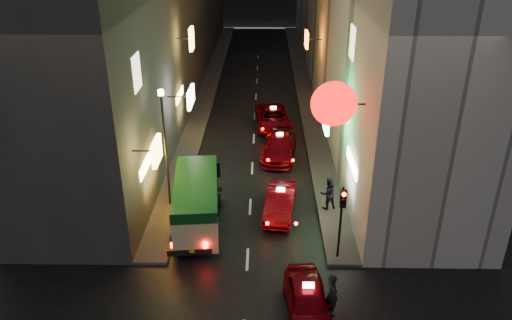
# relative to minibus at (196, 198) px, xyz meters

# --- Properties ---
(sidewalk_left) EXTENTS (1.50, 52.00, 0.15)m
(sidewalk_left) POSITION_rel_minibus_xyz_m (-1.72, 22.84, -1.49)
(sidewalk_left) COLOR #413E3C
(sidewalk_left) RESTS_ON ground
(sidewalk_right) EXTENTS (1.50, 52.00, 0.15)m
(sidewalk_right) POSITION_rel_minibus_xyz_m (6.78, 22.84, -1.49)
(sidewalk_right) COLOR #413E3C
(sidewalk_right) RESTS_ON ground
(minibus) EXTENTS (2.57, 5.94, 2.48)m
(minibus) POSITION_rel_minibus_xyz_m (0.00, 0.00, 0.00)
(minibus) COLOR beige
(minibus) RESTS_ON ground
(taxi_near) EXTENTS (2.38, 5.10, 1.75)m
(taxi_near) POSITION_rel_minibus_xyz_m (4.91, -6.09, -0.77)
(taxi_near) COLOR #6A0109
(taxi_near) RESTS_ON ground
(taxi_second) EXTENTS (2.56, 4.99, 1.69)m
(taxi_second) POSITION_rel_minibus_xyz_m (4.09, 1.23, -0.80)
(taxi_second) COLOR #6A0109
(taxi_second) RESTS_ON ground
(taxi_third) EXTENTS (2.77, 5.45, 1.83)m
(taxi_third) POSITION_rel_minibus_xyz_m (4.22, 8.10, -0.73)
(taxi_third) COLOR #6A0109
(taxi_third) RESTS_ON ground
(taxi_far) EXTENTS (2.57, 5.40, 1.84)m
(taxi_far) POSITION_rel_minibus_xyz_m (3.88, 12.90, -0.73)
(taxi_far) COLOR #6A0109
(taxi_far) RESTS_ON ground
(pedestrian_crossing) EXTENTS (0.63, 0.78, 2.04)m
(pedestrian_crossing) POSITION_rel_minibus_xyz_m (5.83, -5.96, -0.55)
(pedestrian_crossing) COLOR black
(pedestrian_crossing) RESTS_ON ground
(pedestrian_sidewalk) EXTENTS (0.84, 0.64, 1.97)m
(pedestrian_sidewalk) POSITION_rel_minibus_xyz_m (6.53, 1.53, -0.43)
(pedestrian_sidewalk) COLOR black
(pedestrian_sidewalk) RESTS_ON sidewalk_right
(traffic_light) EXTENTS (0.26, 0.43, 3.50)m
(traffic_light) POSITION_rel_minibus_xyz_m (6.53, -2.69, 1.12)
(traffic_light) COLOR black
(traffic_light) RESTS_ON sidewalk_right
(lamp_post) EXTENTS (0.28, 0.28, 6.22)m
(lamp_post) POSITION_rel_minibus_xyz_m (-1.67, 1.84, 2.16)
(lamp_post) COLOR black
(lamp_post) RESTS_ON sidewalk_left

